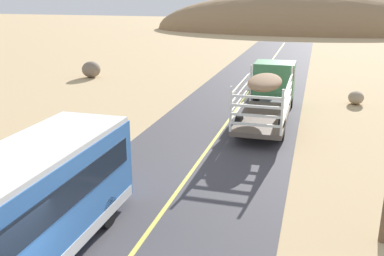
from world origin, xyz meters
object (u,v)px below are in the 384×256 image
bus (4,222)px  boulder_mid_field (356,98)px  boulder_far_horizon (91,69)px  livestock_truck (271,86)px  car_far (265,82)px

bus → boulder_mid_field: size_ratio=7.16×
bus → boulder_far_horizon: 28.56m
livestock_truck → car_far: 6.95m
car_far → boulder_mid_field: bearing=-20.4°
livestock_truck → boulder_far_horizon: livestock_truck is taller
bus → car_far: 24.99m
boulder_mid_field → boulder_far_horizon: size_ratio=0.83×
boulder_far_horizon → livestock_truck: bearing=-26.3°
bus → car_far: bus is taller
livestock_truck → car_far: bearing=98.9°
bus → car_far: (3.60, 24.71, -1.05)m
bus → boulder_mid_field: bearing=66.1°
bus → boulder_far_horizon: size_ratio=5.95×
car_far → boulder_mid_field: size_ratio=3.15×
car_far → boulder_far_horizon: car_far is taller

